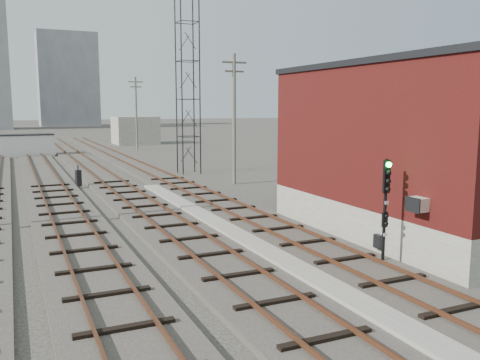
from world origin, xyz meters
TOP-DOWN VIEW (x-y plane):
  - ground at (0.00, 60.00)m, footprint 320.00×320.00m
  - track_right at (2.50, 39.00)m, footprint 3.20×90.00m
  - track_mid_right at (-1.50, 39.00)m, footprint 3.20×90.00m
  - track_mid_left at (-5.50, 39.00)m, footprint 3.20×90.00m
  - platform_curb at (0.50, 14.00)m, footprint 0.90×28.00m
  - brick_building at (7.50, 12.00)m, footprint 6.54×12.20m
  - lattice_tower at (5.50, 35.00)m, footprint 1.60×1.60m
  - utility_pole_right_a at (6.50, 28.00)m, footprint 1.80×0.24m
  - utility_pole_right_b at (6.50, 58.00)m, footprint 1.80×0.24m
  - apartment_right at (8.00, 150.00)m, footprint 16.00×12.00m
  - shed_right at (9.00, 70.00)m, footprint 6.00×6.00m
  - signal_mast at (3.70, 8.87)m, footprint 0.40×0.40m
  - switch_stand at (-3.73, 30.71)m, footprint 0.41×0.41m
  - site_trailer at (-6.31, 55.67)m, footprint 5.97×2.90m

SIDE VIEW (x-z plane):
  - ground at x=0.00m, z-range 0.00..0.00m
  - track_right at x=2.50m, z-range -0.09..0.30m
  - track_mid_right at x=-1.50m, z-range -0.09..0.30m
  - track_mid_left at x=-5.50m, z-range -0.09..0.30m
  - platform_curb at x=0.50m, z-range 0.00..0.26m
  - switch_stand at x=-3.73m, z-range -0.04..1.39m
  - site_trailer at x=-6.31m, z-range 0.01..2.46m
  - shed_right at x=9.00m, z-range 0.00..4.00m
  - signal_mast at x=3.70m, z-range 0.27..3.95m
  - brick_building at x=7.50m, z-range 0.02..7.24m
  - utility_pole_right_a at x=6.50m, z-range 0.30..9.30m
  - utility_pole_right_b at x=6.50m, z-range 0.30..9.30m
  - lattice_tower at x=5.50m, z-range 0.00..15.00m
  - apartment_right at x=8.00m, z-range 0.00..26.00m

